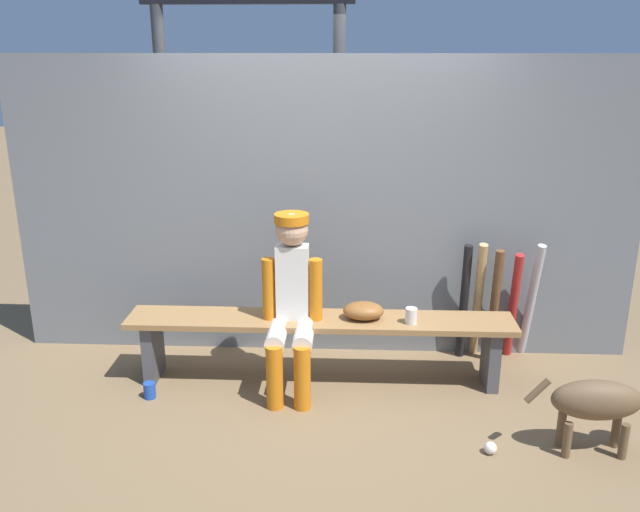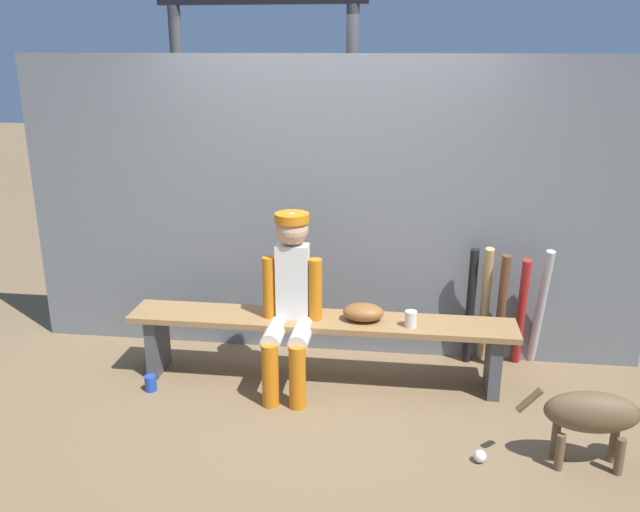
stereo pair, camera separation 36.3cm
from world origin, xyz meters
name	(u,v)px [view 2 (the right image)]	position (x,y,z in m)	size (l,w,h in m)	color
ground_plane	(320,380)	(0.00, 0.00, 0.00)	(30.00, 30.00, 0.00)	brown
chainlink_fence	(329,211)	(0.00, 0.53, 1.11)	(4.62, 0.03, 2.22)	slate
dugout_bench	(320,332)	(0.00, 0.00, 0.38)	(2.68, 0.36, 0.48)	olive
player_seated	(290,297)	(-0.19, -0.11, 0.67)	(0.41, 0.55, 1.22)	silver
baseball_glove	(363,312)	(0.30, 0.00, 0.54)	(0.28, 0.20, 0.12)	brown
bat_aluminum_black	(470,307)	(1.05, 0.41, 0.45)	(0.06, 0.06, 0.90)	black
bat_wood_tan	(485,305)	(1.16, 0.42, 0.47)	(0.06, 0.06, 0.94)	tan
bat_wood_dark	(501,312)	(1.26, 0.35, 0.45)	(0.06, 0.06, 0.89)	brown
bat_aluminum_red	(521,312)	(1.42, 0.40, 0.43)	(0.06, 0.06, 0.87)	#B22323
bat_aluminum_silver	(540,308)	(1.55, 0.44, 0.46)	(0.06, 0.06, 0.94)	#B7B7BC
baseball	(480,456)	(1.03, -0.84, 0.04)	(0.07, 0.07, 0.07)	white
cup_on_ground	(151,383)	(-1.14, -0.30, 0.06)	(0.08, 0.08, 0.11)	#1E47AD
cup_on_bench	(411,319)	(0.62, -0.06, 0.53)	(0.08, 0.08, 0.11)	silver
scoreboard	(269,8)	(-0.56, 1.19, 2.55)	(1.93, 0.27, 3.69)	#3F3F42
dog	(603,414)	(1.68, -0.79, 0.34)	(0.84, 0.20, 0.49)	brown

